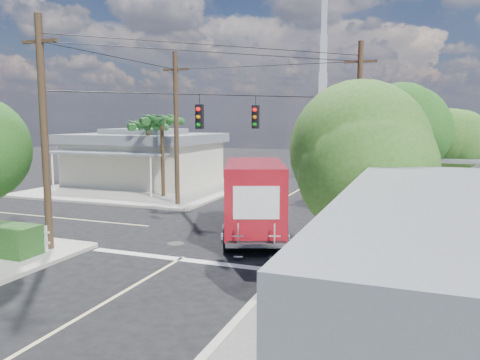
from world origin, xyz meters
The scene contains 14 objects.
ground centered at (0.00, 0.00, 0.00)m, with size 120.00×120.00×0.00m, color black.
sidewalk_ne centered at (10.88, 10.88, 0.07)m, with size 14.12×14.12×0.14m.
sidewalk_nw centered at (-10.88, 10.88, 0.07)m, with size 14.12×14.12×0.14m.
road_markings centered at (0.00, -1.47, 0.01)m, with size 32.00×32.00×0.01m.
building_nw centered at (-12.00, 12.46, 2.22)m, with size 10.80×10.20×4.30m.
radio_tower centered at (0.50, 20.00, 5.64)m, with size 0.80×0.80×17.00m.
tree_ne_front centered at (7.21, 6.76, 4.77)m, with size 4.21×4.14×6.66m.
tree_ne_back centered at (9.81, 8.96, 4.19)m, with size 3.77×3.66×5.82m.
tree_se centered at (7.01, -7.24, 4.04)m, with size 3.67×3.54×5.62m.
palm_nw_front centered at (-7.50, 7.50, 5.04)m, with size 3.01×3.08×5.59m.
palm_nw_back centered at (-9.50, 9.00, 4.67)m, with size 3.01×3.08×5.19m.
utility_poles centered at (-1.58, 1.60, 4.67)m, with size 12.00×10.68×9.00m.
vending_boxes centered at (6.50, 6.20, 0.69)m, with size 1.90×0.50×1.10m.
delivery_truck centered at (1.36, 0.12, 1.69)m, with size 4.80×7.98×3.33m.
Camera 1 is at (8.04, -19.17, 5.11)m, focal length 35.00 mm.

